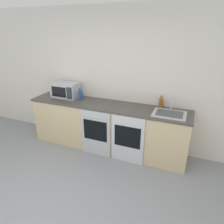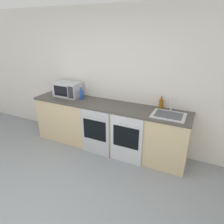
{
  "view_description": "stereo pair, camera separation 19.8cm",
  "coord_description": "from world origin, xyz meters",
  "px_view_note": "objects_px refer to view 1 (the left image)",
  "views": [
    {
      "loc": [
        1.4,
        -1.08,
        2.19
      ],
      "look_at": [
        0.11,
        2.07,
        0.78
      ],
      "focal_mm": 32.0,
      "sensor_mm": 36.0,
      "label": 1
    },
    {
      "loc": [
        1.58,
        -1.0,
        2.19
      ],
      "look_at": [
        0.11,
        2.07,
        0.78
      ],
      "focal_mm": 32.0,
      "sensor_mm": 36.0,
      "label": 2
    }
  ],
  "objects_px": {
    "oven_right": "(127,140)",
    "bottle_blue": "(80,95)",
    "sink": "(169,114)",
    "oven_left": "(96,133)",
    "microwave": "(66,90)",
    "bottle_amber": "(161,103)"
  },
  "relations": [
    {
      "from": "oven_left",
      "to": "bottle_blue",
      "type": "distance_m",
      "value": 0.82
    },
    {
      "from": "oven_left",
      "to": "bottle_blue",
      "type": "bearing_deg",
      "value": 144.53
    },
    {
      "from": "microwave",
      "to": "sink",
      "type": "distance_m",
      "value": 2.08
    },
    {
      "from": "oven_left",
      "to": "sink",
      "type": "bearing_deg",
      "value": 12.17
    },
    {
      "from": "sink",
      "to": "oven_left",
      "type": "bearing_deg",
      "value": -167.83
    },
    {
      "from": "oven_right",
      "to": "oven_left",
      "type": "bearing_deg",
      "value": 180.0
    },
    {
      "from": "oven_left",
      "to": "microwave",
      "type": "distance_m",
      "value": 1.12
    },
    {
      "from": "bottle_blue",
      "to": "sink",
      "type": "distance_m",
      "value": 1.71
    },
    {
      "from": "microwave",
      "to": "bottle_blue",
      "type": "xyz_separation_m",
      "value": [
        0.36,
        -0.05,
        -0.05
      ]
    },
    {
      "from": "microwave",
      "to": "sink",
      "type": "relative_size",
      "value": 1.02
    },
    {
      "from": "bottle_blue",
      "to": "sink",
      "type": "bearing_deg",
      "value": -2.81
    },
    {
      "from": "oven_right",
      "to": "bottle_blue",
      "type": "relative_size",
      "value": 3.66
    },
    {
      "from": "oven_left",
      "to": "bottle_amber",
      "type": "distance_m",
      "value": 1.28
    },
    {
      "from": "microwave",
      "to": "bottle_blue",
      "type": "height_order",
      "value": "microwave"
    },
    {
      "from": "oven_left",
      "to": "microwave",
      "type": "relative_size",
      "value": 1.63
    },
    {
      "from": "oven_right",
      "to": "microwave",
      "type": "xyz_separation_m",
      "value": [
        -1.46,
        0.4,
        0.62
      ]
    },
    {
      "from": "microwave",
      "to": "sink",
      "type": "bearing_deg",
      "value": -3.75
    },
    {
      "from": "oven_right",
      "to": "bottle_blue",
      "type": "height_order",
      "value": "bottle_blue"
    },
    {
      "from": "bottle_amber",
      "to": "oven_right",
      "type": "bearing_deg",
      "value": -129.34
    },
    {
      "from": "bottle_blue",
      "to": "microwave",
      "type": "bearing_deg",
      "value": 171.83
    },
    {
      "from": "oven_left",
      "to": "oven_right",
      "type": "xyz_separation_m",
      "value": [
        0.61,
        0.0,
        0.0
      ]
    },
    {
      "from": "microwave",
      "to": "sink",
      "type": "xyz_separation_m",
      "value": [
        2.07,
        -0.14,
        -0.13
      ]
    }
  ]
}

